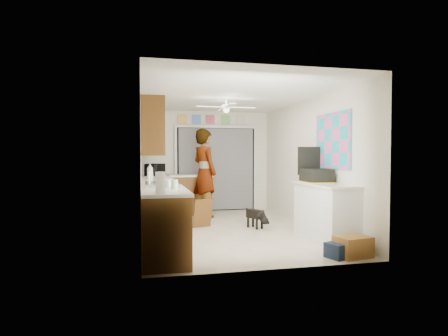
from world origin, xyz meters
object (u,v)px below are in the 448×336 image
soap_bottle (150,171)px  cardboard_box (353,247)px  suitcase (316,176)px  man (205,173)px  paper_towel_roll (160,183)px  microwave (155,170)px  cup (169,182)px  dog (255,218)px  navy_crate (340,250)px

soap_bottle → cardboard_box: 3.89m
suitcase → man: size_ratio=0.27×
suitcase → paper_towel_roll: bearing=-153.0°
microwave → man: man is taller
microwave → soap_bottle: bearing=-165.7°
soap_bottle → cup: soap_bottle is taller
cup → paper_towel_roll: (-0.19, -1.28, 0.08)m
cardboard_box → dog: 2.35m
soap_bottle → dog: soap_bottle is taller
soap_bottle → paper_towel_roll: (0.07, -2.70, -0.03)m
soap_bottle → navy_crate: soap_bottle is taller
cup → suitcase: suitcase is taller
soap_bottle → man: man is taller
soap_bottle → paper_towel_roll: soap_bottle is taller
microwave → suitcase: (2.62, -2.63, -0.02)m
paper_towel_roll → cardboard_box: paper_towel_roll is taller
soap_bottle → navy_crate: 3.77m
cup → man: man is taller
soap_bottle → navy_crate: size_ratio=0.95×
cup → paper_towel_roll: 1.29m
cup → dog: (1.71, 1.01, -0.79)m
microwave → paper_towel_roll: (-0.07, -3.95, -0.00)m
cup → man: 2.71m
paper_towel_roll → navy_crate: (2.42, 0.05, -0.97)m
suitcase → cardboard_box: suitcase is taller
navy_crate → cup: bearing=151.2°
man → cup: bearing=134.2°
navy_crate → dog: 2.30m
microwave → navy_crate: (2.35, -3.90, -0.97)m
microwave → cup: microwave is taller
microwave → suitcase: bearing=-114.6°
paper_towel_roll → dog: paper_towel_roll is taller
microwave → soap_bottle: (-0.14, -1.25, 0.02)m
microwave → suitcase: 3.71m
soap_bottle → dog: 2.20m
soap_bottle → navy_crate: (2.49, -2.65, -1.00)m
suitcase → navy_crate: bearing=-101.0°
paper_towel_roll → navy_crate: paper_towel_roll is taller
cardboard_box → microwave: bearing=123.2°
suitcase → soap_bottle: bearing=154.2°
cardboard_box → man: bearing=111.1°
cup → navy_crate: (2.23, -1.23, -0.89)m
cup → navy_crate: cup is taller
soap_bottle → paper_towel_roll: 2.70m
cardboard_box → man: man is taller
paper_towel_roll → man: size_ratio=0.13×
soap_bottle → paper_towel_roll: bearing=-88.6°
cup → suitcase: (2.50, 0.04, 0.07)m
soap_bottle → cardboard_box: soap_bottle is taller
microwave → paper_towel_roll: bearing=-160.5°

